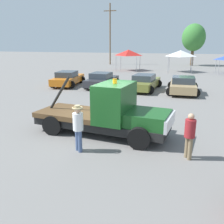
# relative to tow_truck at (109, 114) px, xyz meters

# --- Properties ---
(ground_plane) EXTENTS (160.00, 160.00, 0.00)m
(ground_plane) POSITION_rel_tow_truck_xyz_m (-0.38, 0.05, -0.98)
(ground_plane) COLOR slate
(tow_truck) EXTENTS (6.25, 2.77, 2.53)m
(tow_truck) POSITION_rel_tow_truck_xyz_m (0.00, 0.00, 0.00)
(tow_truck) COLOR black
(tow_truck) RESTS_ON ground
(person_near_truck) EXTENTS (0.37, 0.37, 1.67)m
(person_near_truck) POSITION_rel_tow_truck_xyz_m (3.34, -1.50, -0.01)
(person_near_truck) COLOR #847051
(person_near_truck) RESTS_ON ground
(person_at_hood) EXTENTS (0.40, 0.40, 1.79)m
(person_at_hood) POSITION_rel_tow_truck_xyz_m (-0.63, -1.95, 0.08)
(person_at_hood) COLOR #475B84
(person_at_hood) RESTS_ON ground
(parked_car_orange) EXTENTS (2.69, 4.84, 1.34)m
(parked_car_orange) POSITION_rel_tow_truck_xyz_m (-7.34, 11.47, -0.33)
(parked_car_orange) COLOR orange
(parked_car_orange) RESTS_ON ground
(parked_car_charcoal) EXTENTS (2.60, 4.49, 1.34)m
(parked_car_charcoal) POSITION_rel_tow_truck_xyz_m (-3.93, 11.35, -0.33)
(parked_car_charcoal) COLOR #2D2D33
(parked_car_charcoal) RESTS_ON ground
(parked_car_olive) EXTENTS (2.71, 5.01, 1.34)m
(parked_car_olive) POSITION_rel_tow_truck_xyz_m (-0.03, 11.08, -0.33)
(parked_car_olive) COLOR olive
(parked_car_olive) RESTS_ON ground
(parked_car_tan) EXTENTS (2.54, 4.42, 1.34)m
(parked_car_tan) POSITION_rel_tow_truck_xyz_m (3.14, 10.56, -0.33)
(parked_car_tan) COLOR tan
(parked_car_tan) RESTS_ON ground
(canopy_tent_red) EXTENTS (2.95, 2.95, 2.90)m
(canopy_tent_red) POSITION_rel_tow_truck_xyz_m (-4.40, 25.29, 1.51)
(canopy_tent_red) COLOR #9E9EA3
(canopy_tent_red) RESTS_ON ground
(canopy_tent_white) EXTENTS (3.05, 3.05, 2.87)m
(canopy_tent_white) POSITION_rel_tow_truck_xyz_m (2.72, 25.51, 1.48)
(canopy_tent_white) COLOR #9E9EA3
(canopy_tent_white) RESTS_ON ground
(tree_left) EXTENTS (3.86, 3.86, 6.89)m
(tree_left) POSITION_rel_tow_truck_xyz_m (4.58, 35.62, 3.64)
(tree_left) COLOR brown
(tree_left) RESTS_ON ground
(traffic_cone) EXTENTS (0.40, 0.40, 0.55)m
(traffic_cone) POSITION_rel_tow_truck_xyz_m (-2.43, 2.76, -0.72)
(traffic_cone) COLOR black
(traffic_cone) RESTS_ON ground
(utility_pole) EXTENTS (2.20, 0.24, 10.30)m
(utility_pole) POSITION_rel_tow_truck_xyz_m (-9.56, 34.08, 4.44)
(utility_pole) COLOR brown
(utility_pole) RESTS_ON ground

